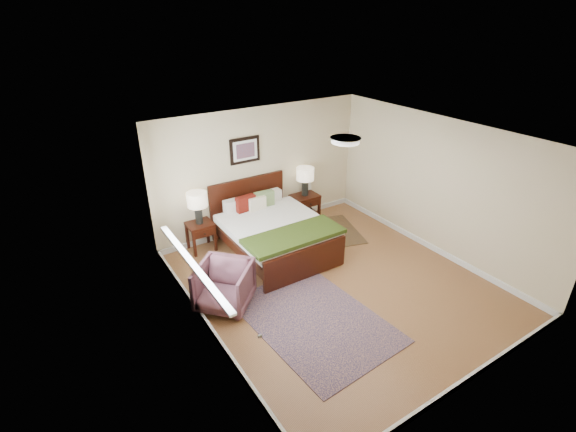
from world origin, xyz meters
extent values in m
plane|color=#905E37|center=(0.00, 0.00, 0.00)|extent=(5.00, 5.00, 0.00)
cube|color=beige|center=(0.00, 2.50, 1.25)|extent=(4.50, 0.04, 2.50)
cube|color=beige|center=(0.00, -2.50, 1.25)|extent=(4.50, 0.04, 2.50)
cube|color=beige|center=(-2.25, 0.00, 1.25)|extent=(0.04, 5.00, 2.50)
cube|color=beige|center=(2.25, 0.00, 1.25)|extent=(0.04, 5.00, 2.50)
cube|color=white|center=(0.00, 0.00, 2.50)|extent=(4.50, 5.00, 0.02)
cube|color=silver|center=(-2.23, 0.70, 1.40)|extent=(0.02, 2.72, 1.32)
cube|color=silver|center=(-2.21, 0.70, 1.40)|extent=(0.01, 2.60, 1.20)
cube|color=silver|center=(-2.18, 0.70, 0.77)|extent=(0.10, 2.72, 0.04)
cube|color=silver|center=(-2.23, -1.75, 1.09)|extent=(0.01, 1.00, 2.18)
cube|color=brown|center=(-2.23, -1.75, 1.05)|extent=(0.01, 0.90, 2.10)
cylinder|color=#999999|center=(-2.20, -1.37, 1.00)|extent=(0.04, 0.04, 0.04)
cylinder|color=white|center=(0.00, 0.00, 2.46)|extent=(0.40, 0.40, 0.07)
cylinder|color=beige|center=(0.00, 0.00, 2.50)|extent=(0.44, 0.44, 0.01)
cube|color=#321307|center=(-0.35, 2.46, 0.59)|extent=(1.63, 0.06, 1.14)
cube|color=#321307|center=(-0.35, 0.40, 0.31)|extent=(1.63, 0.06, 0.57)
cube|color=#321307|center=(-1.12, 1.43, 0.33)|extent=(0.06, 2.04, 0.18)
cube|color=#321307|center=(0.42, 1.43, 0.33)|extent=(0.06, 2.04, 0.18)
cube|color=beige|center=(-0.35, 1.43, 0.46)|extent=(1.53, 2.02, 0.22)
cube|color=beige|center=(-0.35, 1.33, 0.61)|extent=(1.71, 1.79, 0.10)
cube|color=#293810|center=(-0.35, 0.76, 0.66)|extent=(1.75, 0.70, 0.07)
cube|color=beige|center=(-0.71, 2.22, 0.75)|extent=(0.51, 0.18, 0.26)
cube|color=beige|center=(0.01, 2.22, 0.75)|extent=(0.51, 0.18, 0.26)
cube|color=#500F09|center=(-0.57, 2.10, 0.79)|extent=(0.40, 0.17, 0.33)
cube|color=#647C47|center=(-0.17, 2.10, 0.79)|extent=(0.39, 0.16, 0.33)
cube|color=beige|center=(-0.37, 2.02, 0.77)|extent=(0.35, 0.13, 0.28)
cube|color=black|center=(-0.35, 2.48, 1.72)|extent=(0.62, 0.03, 0.50)
cube|color=silver|center=(-0.35, 2.46, 1.72)|extent=(0.50, 0.01, 0.38)
cube|color=#A52D23|center=(-0.35, 2.44, 1.72)|extent=(0.38, 0.01, 0.28)
cube|color=#321307|center=(-1.46, 2.27, 0.53)|extent=(0.47, 0.42, 0.05)
cube|color=#321307|center=(-1.66, 2.09, 0.26)|extent=(0.05, 0.05, 0.51)
cube|color=#321307|center=(-1.25, 2.09, 0.26)|extent=(0.05, 0.05, 0.51)
cube|color=#321307|center=(-1.66, 2.45, 0.26)|extent=(0.05, 0.05, 0.51)
cube|color=#321307|center=(-1.25, 2.45, 0.26)|extent=(0.05, 0.05, 0.51)
cube|color=#321307|center=(-1.46, 2.07, 0.43)|extent=(0.41, 0.03, 0.14)
cube|color=#321307|center=(0.92, 2.27, 0.54)|extent=(0.57, 0.43, 0.05)
cube|color=#321307|center=(0.66, 2.09, 0.26)|extent=(0.05, 0.05, 0.52)
cube|color=#321307|center=(1.17, 2.09, 0.26)|extent=(0.05, 0.05, 0.52)
cube|color=#321307|center=(0.66, 2.45, 0.26)|extent=(0.05, 0.05, 0.52)
cube|color=#321307|center=(1.17, 2.45, 0.26)|extent=(0.05, 0.05, 0.52)
cube|color=#321307|center=(0.92, 2.07, 0.44)|extent=(0.51, 0.03, 0.14)
cube|color=#321307|center=(0.92, 2.27, 0.14)|extent=(0.51, 0.37, 0.03)
cube|color=black|center=(0.92, 2.27, 0.17)|extent=(0.21, 0.27, 0.03)
cube|color=black|center=(0.92, 2.27, 0.20)|extent=(0.21, 0.27, 0.03)
cube|color=black|center=(0.92, 2.27, 0.24)|extent=(0.21, 0.27, 0.03)
cube|color=black|center=(0.92, 2.27, 0.28)|extent=(0.21, 0.27, 0.03)
cylinder|color=black|center=(-1.46, 2.27, 0.72)|extent=(0.14, 0.14, 0.32)
cylinder|color=black|center=(-1.46, 2.27, 0.90)|extent=(0.02, 0.02, 0.06)
cylinder|color=beige|center=(-1.46, 2.27, 1.04)|extent=(0.37, 0.37, 0.26)
cylinder|color=black|center=(0.92, 2.27, 0.73)|extent=(0.14, 0.14, 0.32)
cylinder|color=black|center=(0.92, 2.27, 0.91)|extent=(0.02, 0.02, 0.06)
cylinder|color=beige|center=(0.92, 2.27, 1.05)|extent=(0.37, 0.37, 0.26)
imported|color=brown|center=(-1.80, 0.49, 0.36)|extent=(1.10, 1.10, 0.72)
cube|color=#0B1238|center=(-0.85, -0.54, 0.01)|extent=(1.81, 2.45, 0.01)
cube|color=black|center=(1.14, 1.46, 0.01)|extent=(1.20, 1.49, 0.01)
camera|label=1|loc=(-3.78, -4.39, 4.12)|focal=26.00mm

